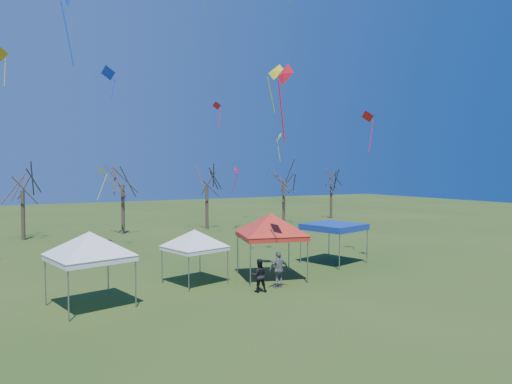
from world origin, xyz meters
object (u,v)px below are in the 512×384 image
Objects in this scene: tent_blue at (334,227)px; person_grey at (279,270)px; tree_2 at (122,167)px; tree_5 at (331,173)px; tent_white_mid at (195,233)px; person_dark at (259,275)px; tent_white_west at (89,237)px; tent_red at (271,218)px; tree_1 at (22,173)px; tree_3 at (207,170)px; tree_4 at (284,170)px.

tent_blue is 2.11× the size of person_grey.
tree_2 is at bearing 113.10° from tent_blue.
tent_blue is (-17.36, -22.15, -3.38)m from tree_5.
tree_5 is 3.96× the size of person_grey.
tent_white_mid is (-27.16, -22.77, -3.07)m from tree_5.
tent_blue is 2.43× the size of person_dark.
tree_2 is 1.93× the size of tent_white_west.
tree_2 is 22.60m from tent_blue.
tent_red is (4.13, -0.96, 0.70)m from tent_white_mid.
tree_1 is 23.26m from tent_white_west.
tent_red is 5.97m from tent_blue.
tent_white_west reaches higher than tent_white_mid.
tree_3 reaches higher than tent_white_west.
tent_white_mid is 4.30m from tent_red.
tree_2 is at bearing 177.73° from tree_3.
tree_4 is 4.18× the size of person_grey.
tree_1 is at bearing -50.56° from person_dark.
tree_5 is 35.57m from tent_white_mid.
tree_2 reaches higher than tree_5.
person_grey is at bearing -110.45° from tent_red.
person_dark is (-16.66, -23.85, -5.24)m from tree_4.
tent_red is (-23.02, -23.73, -2.37)m from tree_5.
tree_3 is at bearing -2.06° from tree_1.
tent_white_mid is at bearing 166.89° from tent_red.
tent_blue reaches higher than person_grey.
tree_5 is 28.35m from tent_blue.
person_dark is at bearing -68.89° from tree_1.
tree_5 is at bearing 51.92° from tent_blue.
tent_white_west is (1.80, -23.04, -2.70)m from tree_1.
tree_5 is 1.63× the size of tent_red.
tent_white_west is at bearing -85.53° from tree_1.
person_dark is (-2.01, -2.18, -2.55)m from tent_red.
person_grey is at bearing -41.30° from tent_white_mid.
tree_4 is 28.17m from tent_white_mid.
person_dark is (1.06, -24.23, -5.47)m from tree_2.
tree_1 is at bearing 177.94° from tree_3.
tree_4 is (17.72, -0.38, -0.23)m from tree_2.
person_dark is (2.13, -3.15, -1.85)m from tent_white_mid.
tree_4 is at bearing 65.89° from tent_blue.
tree_5 is at bearing 6.52° from tree_3.
person_grey is (1.26, 0.17, 0.13)m from person_dark.
tree_2 reaches higher than tent_blue.
tree_2 reaches higher than tent_white_west.
person_grey is (-6.08, -23.72, -5.14)m from tree_3.
tree_3 is 4.19× the size of person_grey.
tent_red reaches higher than tent_white_mid.
tent_red is at bearing -103.80° from tree_3.
person_dark is at bearing -134.00° from tree_5.
person_grey is at bearing -150.77° from tent_blue.
person_grey is (-6.41, -3.59, -1.40)m from tent_blue.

